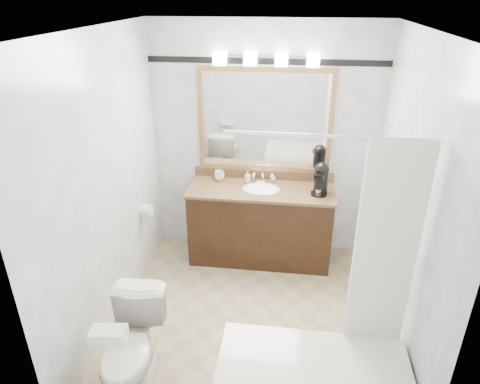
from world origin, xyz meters
name	(u,v)px	position (x,y,z in m)	size (l,w,h in m)	color
room	(251,197)	(0.00, 0.00, 1.25)	(2.42, 2.62, 2.52)	tan
vanity	(260,222)	(0.00, 1.02, 0.44)	(1.53, 0.58, 0.97)	black
mirror	(265,121)	(0.00, 1.28, 1.50)	(1.40, 0.04, 1.10)	#A97E4C
vanity_light_bar	(266,59)	(0.00, 1.23, 2.13)	(1.02, 0.14, 0.12)	silver
accent_stripe	(266,61)	(0.00, 1.29, 2.10)	(2.40, 0.01, 0.06)	black
tp_roll	(147,210)	(-1.14, 0.66, 0.70)	(0.12, 0.12, 0.11)	white
toilet	(132,349)	(-0.78, -0.84, 0.37)	(0.41, 0.72, 0.73)	white
tissue_box	(109,335)	(-0.78, -1.12, 0.78)	(0.22, 0.12, 0.09)	white
coffee_maker	(321,178)	(0.61, 1.00, 1.02)	(0.17, 0.21, 0.33)	black
cup_left	(219,176)	(-0.47, 1.18, 0.89)	(0.11, 0.11, 0.08)	white
cup_right	(219,175)	(-0.48, 1.22, 0.89)	(0.10, 0.10, 0.09)	white
soap_bottle_a	(248,177)	(-0.16, 1.18, 0.91)	(0.05, 0.05, 0.12)	white
soap_bottle_b	(273,178)	(0.11, 1.23, 0.89)	(0.06, 0.06, 0.08)	white
soap_bar	(261,183)	(-0.02, 1.13, 0.86)	(0.09, 0.05, 0.03)	beige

